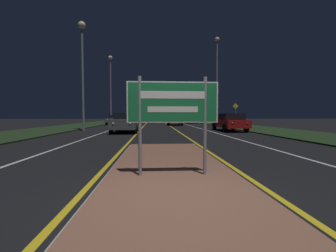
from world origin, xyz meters
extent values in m
plane|color=black|center=(0.00, 0.00, 0.00)|extent=(160.00, 160.00, 0.00)
cube|color=#999993|center=(0.00, 1.03, 0.03)|extent=(2.80, 9.98, 0.05)
cube|color=brown|center=(0.00, 1.03, 0.05)|extent=(2.68, 9.86, 0.10)
cube|color=#1E3319|center=(-9.50, 20.00, 0.04)|extent=(5.00, 100.00, 0.08)
cube|color=#1E3319|center=(9.50, 20.00, 0.04)|extent=(5.00, 100.00, 0.08)
cube|color=gold|center=(-1.59, 25.00, 0.00)|extent=(0.12, 70.00, 0.01)
cube|color=gold|center=(1.59, 25.00, 0.00)|extent=(0.12, 70.00, 0.01)
cube|color=silver|center=(-4.20, 25.00, 0.00)|extent=(0.12, 70.00, 0.01)
cube|color=silver|center=(4.20, 25.00, 0.00)|extent=(0.12, 70.00, 0.01)
cube|color=silver|center=(-7.20, 25.00, 0.00)|extent=(0.10, 70.00, 0.01)
cube|color=silver|center=(7.20, 25.00, 0.00)|extent=(0.10, 70.00, 0.01)
cylinder|color=gray|center=(-0.66, 1.03, 1.09)|extent=(0.07, 0.07, 1.98)
cylinder|color=gray|center=(0.66, 1.03, 1.09)|extent=(0.07, 0.07, 1.98)
cube|color=#19703D|center=(0.00, 1.03, 1.57)|extent=(1.83, 0.04, 0.82)
cube|color=white|center=(0.00, 1.01, 1.57)|extent=(1.83, 0.00, 0.82)
cube|color=#19703D|center=(0.00, 1.01, 1.57)|extent=(1.77, 0.01, 0.77)
cube|color=white|center=(0.00, 1.01, 1.71)|extent=(1.28, 0.01, 0.15)
cube|color=white|center=(0.00, 1.01, 1.43)|extent=(1.00, 0.01, 0.11)
cylinder|color=gray|center=(-6.14, 15.35, 4.18)|extent=(0.18, 0.18, 8.37)
sphere|color=beige|center=(-6.14, 15.35, 8.55)|extent=(0.61, 0.61, 0.61)
cylinder|color=gray|center=(-6.39, 28.62, 4.56)|extent=(0.18, 0.18, 9.12)
sphere|color=beige|center=(-6.39, 28.62, 9.30)|extent=(0.60, 0.60, 0.60)
cylinder|color=gray|center=(6.11, 19.50, 4.46)|extent=(0.18, 0.18, 8.91)
sphere|color=beige|center=(6.11, 19.50, 9.06)|extent=(0.48, 0.48, 0.48)
cube|color=maroon|center=(5.93, 14.93, 0.64)|extent=(1.78, 4.73, 0.61)
cube|color=black|center=(5.93, 14.64, 1.20)|extent=(1.57, 2.46, 0.51)
sphere|color=red|center=(5.38, 12.58, 0.72)|extent=(0.14, 0.14, 0.14)
sphere|color=red|center=(6.48, 12.58, 0.72)|extent=(0.14, 0.14, 0.14)
cylinder|color=black|center=(5.08, 16.39, 0.34)|extent=(0.22, 0.67, 0.67)
cylinder|color=black|center=(6.78, 16.39, 0.34)|extent=(0.22, 0.67, 0.67)
cylinder|color=black|center=(5.08, 13.46, 0.34)|extent=(0.22, 0.67, 0.67)
cylinder|color=black|center=(6.78, 13.46, 0.34)|extent=(0.22, 0.67, 0.67)
cube|color=maroon|center=(2.37, 26.03, 0.61)|extent=(1.71, 4.72, 0.57)
cube|color=black|center=(2.37, 25.74, 1.13)|extent=(1.50, 2.45, 0.49)
sphere|color=red|center=(1.84, 23.69, 0.68)|extent=(0.14, 0.14, 0.14)
sphere|color=red|center=(2.90, 23.69, 0.68)|extent=(0.14, 0.14, 0.14)
cylinder|color=black|center=(1.55, 27.49, 0.32)|extent=(0.22, 0.64, 0.64)
cylinder|color=black|center=(3.18, 27.49, 0.32)|extent=(0.22, 0.64, 0.64)
cylinder|color=black|center=(1.55, 24.57, 0.32)|extent=(0.22, 0.64, 0.64)
cylinder|color=black|center=(3.18, 24.57, 0.32)|extent=(0.22, 0.64, 0.64)
cube|color=silver|center=(5.73, 33.50, 0.66)|extent=(1.82, 4.64, 0.61)
cube|color=black|center=(5.73, 33.22, 1.16)|extent=(1.60, 2.41, 0.41)
sphere|color=red|center=(5.17, 31.19, 0.73)|extent=(0.14, 0.14, 0.14)
sphere|color=red|center=(6.29, 31.19, 0.73)|extent=(0.14, 0.14, 0.14)
cylinder|color=black|center=(4.86, 34.94, 0.35)|extent=(0.22, 0.70, 0.70)
cylinder|color=black|center=(6.60, 34.94, 0.35)|extent=(0.22, 0.70, 0.70)
cylinder|color=black|center=(4.86, 32.06, 0.35)|extent=(0.22, 0.70, 0.70)
cylinder|color=black|center=(6.60, 32.06, 0.35)|extent=(0.22, 0.70, 0.70)
cube|color=#4C514C|center=(-2.51, 13.88, 0.67)|extent=(1.81, 4.59, 0.70)
cube|color=black|center=(-2.51, 14.15, 1.25)|extent=(1.59, 2.39, 0.46)
sphere|color=white|center=(-3.07, 11.60, 0.76)|extent=(0.14, 0.14, 0.14)
sphere|color=white|center=(-1.95, 11.60, 0.76)|extent=(0.14, 0.14, 0.14)
cylinder|color=black|center=(-3.37, 12.46, 0.33)|extent=(0.22, 0.65, 0.65)
cylinder|color=black|center=(-1.64, 12.46, 0.33)|extent=(0.22, 0.65, 0.65)
cylinder|color=black|center=(-3.37, 15.30, 0.33)|extent=(0.22, 0.65, 0.65)
cylinder|color=black|center=(-1.64, 15.30, 0.33)|extent=(0.22, 0.65, 0.65)
cube|color=#4C514C|center=(-5.85, 28.48, 0.62)|extent=(1.83, 4.48, 0.56)
cube|color=black|center=(-5.85, 28.75, 1.11)|extent=(1.61, 2.33, 0.43)
sphere|color=white|center=(-6.41, 26.26, 0.69)|extent=(0.14, 0.14, 0.14)
sphere|color=white|center=(-5.28, 26.26, 0.69)|extent=(0.14, 0.14, 0.14)
cylinder|color=black|center=(-6.72, 27.09, 0.34)|extent=(0.22, 0.68, 0.68)
cylinder|color=black|center=(-4.97, 27.09, 0.34)|extent=(0.22, 0.68, 0.68)
cylinder|color=black|center=(-6.72, 29.87, 0.34)|extent=(0.22, 0.68, 0.68)
cylinder|color=black|center=(-4.97, 29.87, 0.34)|extent=(0.22, 0.68, 0.68)
cube|color=silver|center=(-5.53, 43.93, 0.64)|extent=(1.81, 4.41, 0.61)
cube|color=black|center=(-5.53, 44.20, 1.20)|extent=(1.59, 2.29, 0.51)
sphere|color=white|center=(-6.09, 41.75, 0.71)|extent=(0.14, 0.14, 0.14)
sphere|color=white|center=(-4.97, 41.75, 0.71)|extent=(0.14, 0.14, 0.14)
cylinder|color=black|center=(-6.40, 42.57, 0.33)|extent=(0.22, 0.66, 0.66)
cylinder|color=black|center=(-4.67, 42.57, 0.33)|extent=(0.22, 0.66, 0.66)
cylinder|color=black|center=(-6.40, 45.30, 0.33)|extent=(0.22, 0.66, 0.66)
cylinder|color=black|center=(-4.67, 45.30, 0.33)|extent=(0.22, 0.66, 0.66)
cylinder|color=gray|center=(8.32, 19.98, 1.21)|extent=(0.06, 0.06, 2.27)
cube|color=yellow|center=(8.32, 19.98, 2.29)|extent=(0.60, 0.02, 0.60)
camera|label=1|loc=(-0.38, -3.45, 1.31)|focal=24.00mm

